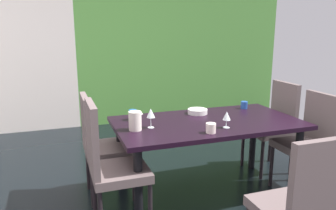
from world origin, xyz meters
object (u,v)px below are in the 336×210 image
Objects in this scene: chair_left_near at (109,161)px; chair_right_far at (275,122)px; chair_right_near at (310,138)px; cup_near_shelf at (211,128)px; dining_table at (207,129)px; chair_head_near at (304,204)px; wine_glass_front at (151,114)px; serving_bowl_north at (198,111)px; cup_east at (244,105)px; pitcher_near_window at (135,121)px; chair_left_far at (100,141)px; wine_glass_left at (227,116)px; cup_rear at (133,115)px.

chair_left_near is 2.02m from chair_right_far.
chair_right_near is 1.12m from cup_near_shelf.
chair_head_near reaches higher than dining_table.
wine_glass_front is at bearing 145.17° from cup_near_shelf.
cup_east is (0.57, 0.04, 0.01)m from serving_bowl_north.
chair_left_near is at bearing -141.55° from pitcher_near_window.
cup_east is (1.56, 0.04, 0.22)m from chair_left_far.
chair_left_far is 6.82× the size of wine_glass_left.
pitcher_near_window is at bearing 121.15° from chair_head_near.
pitcher_near_window is at bearing -99.43° from cup_rear.
wine_glass_front is 0.53m from cup_near_shelf.
dining_table is 1.01m from chair_left_far.
chair_left_near is (-1.00, 1.00, 0.02)m from chair_head_near.
chair_head_near is at bearing 45.12° from chair_left_near.
chair_left_far is at bearing 128.58° from pitcher_near_window.
cup_rear reaches higher than dining_table.
chair_right_near is at bearing -1.29° from wine_glass_left.
chair_left_far reaches higher than chair_right_near.
chair_left_near is at bearing -0.49° from chair_left_far.
serving_bowl_north is (0.99, 0.00, 0.20)m from chair_left_far.
dining_table is 22.23× the size of cup_east.
pitcher_near_window is (-0.76, 0.19, -0.02)m from wine_glass_left.
chair_right_far is 6.11× the size of pitcher_near_window.
wine_glass_front is (0.41, 0.23, 0.29)m from chair_left_near.
chair_right_far is (0.00, 0.54, 0.01)m from chair_right_near.
chair_head_near is 0.96× the size of chair_left_near.
wine_glass_front is at bearing 119.60° from chair_left_near.
wine_glass_front is at bearing 52.71° from chair_left_far.
wine_glass_front is at bearing 101.46° from chair_right_far.
wine_glass_left is 0.89× the size of pitcher_near_window.
cup_near_shelf is (-1.10, -0.61, 0.22)m from chair_right_far.
cup_east is (0.72, 0.65, -0.00)m from cup_near_shelf.
chair_right_far is (1.94, -0.00, 0.00)m from chair_left_far.
chair_left_far reaches higher than wine_glass_front.
chair_right_near is 12.61× the size of cup_east.
cup_east is at bearing 41.98° from cup_near_shelf.
wine_glass_front is 1.20m from cup_east.
chair_right_near reaches higher than dining_table.
chair_left_far is 10.13× the size of cup_rear.
serving_bowl_north is at bearing 90.13° from chair_head_near.
chair_right_near is 5.97× the size of pitcher_near_window.
dining_table is 0.68m from cup_east.
cup_near_shelf is (-0.15, -0.61, 0.02)m from serving_bowl_north.
cup_rear is (-0.09, 0.30, -0.08)m from wine_glass_front.
pitcher_near_window reaches higher than wine_glass_left.
wine_glass_front is at bearing -73.21° from cup_rear.
chair_head_near reaches higher than cup_rear.
wine_glass_left is at bearing 119.94° from chair_right_far.
chair_right_far reaches higher than cup_near_shelf.
pitcher_near_window reaches higher than serving_bowl_north.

